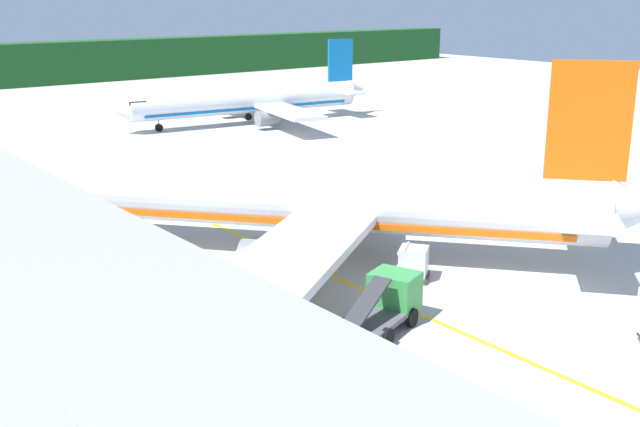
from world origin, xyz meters
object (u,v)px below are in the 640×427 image
object	(u,v)px
airliner_foreground	(304,199)
cargo_container_mid	(413,263)
airliner_mid_apron	(250,101)
service_truck_baggage	(385,303)
crew_loader_right	(434,386)
crew_loader_left	(118,271)
cargo_container_far	(158,272)
cargo_container_near	(264,407)
crew_marshaller	(39,237)

from	to	relation	value
airliner_foreground	cargo_container_mid	world-z (taller)	airliner_foreground
airliner_mid_apron	service_truck_baggage	bearing A→B (deg)	-117.36
airliner_foreground	crew_loader_right	bearing A→B (deg)	-112.31
airliner_foreground	crew_loader_left	world-z (taller)	airliner_foreground
cargo_container_mid	cargo_container_far	bearing A→B (deg)	147.54
service_truck_baggage	crew_loader_left	world-z (taller)	service_truck_baggage
cargo_container_mid	cargo_container_near	bearing A→B (deg)	-153.16
airliner_foreground	airliner_mid_apron	size ratio (longest dim) A/B	0.99
airliner_mid_apron	crew_loader_right	size ratio (longest dim) A/B	21.30
service_truck_baggage	crew_marshaller	size ratio (longest dim) A/B	3.66
airliner_foreground	crew_marshaller	distance (m)	16.31
cargo_container_mid	crew_loader_right	xyz separation A→B (m)	(-9.27, -10.44, 0.02)
cargo_container_mid	airliner_mid_apron	bearing A→B (deg)	65.98
crew_loader_right	service_truck_baggage	bearing A→B (deg)	61.23
crew_marshaller	crew_loader_left	xyz separation A→B (m)	(1.32, -8.39, -0.08)
crew_loader_left	crew_loader_right	world-z (taller)	crew_loader_left
crew_loader_left	airliner_mid_apron	bearing A→B (deg)	49.39
cargo_container_far	crew_marshaller	size ratio (longest dim) A/B	1.30
crew_marshaller	cargo_container_mid	bearing A→B (deg)	-49.42
airliner_mid_apron	crew_marshaller	distance (m)	50.50
airliner_foreground	cargo_container_mid	bearing A→B (deg)	-75.04
cargo_container_near	cargo_container_far	bearing A→B (deg)	77.09
service_truck_baggage	cargo_container_mid	size ratio (longest dim) A/B	2.73
crew_marshaller	crew_loader_right	xyz separation A→B (m)	(5.48, -27.66, -0.11)
cargo_container_near	service_truck_baggage	bearing A→B (deg)	22.47
cargo_container_near	cargo_container_mid	xyz separation A→B (m)	(15.23, 7.71, -0.02)
airliner_foreground	crew_loader_right	size ratio (longest dim) A/B	21.19
cargo_container_near	cargo_container_mid	world-z (taller)	cargo_container_near
airliner_mid_apron	cargo_container_far	size ratio (longest dim) A/B	14.78
cargo_container_near	crew_loader_left	xyz separation A→B (m)	(1.80, 16.55, 0.02)
airliner_foreground	service_truck_baggage	bearing A→B (deg)	-108.07
cargo_container_far	cargo_container_mid	bearing A→B (deg)	-32.46
crew_marshaller	crew_loader_left	world-z (taller)	crew_marshaller
cargo_container_near	crew_marshaller	world-z (taller)	cargo_container_near
cargo_container_far	crew_loader_right	world-z (taller)	cargo_container_far
airliner_foreground	crew_marshaller	xyz separation A→B (m)	(-12.78, 9.86, -2.33)
airliner_mid_apron	crew_marshaller	world-z (taller)	airliner_mid_apron
crew_marshaller	airliner_mid_apron	bearing A→B (deg)	42.03
crew_loader_right	crew_loader_left	bearing A→B (deg)	102.17
crew_marshaller	airliner_foreground	bearing A→B (deg)	-37.64
crew_loader_left	crew_loader_right	size ratio (longest dim) A/B	1.03
crew_marshaller	crew_loader_left	bearing A→B (deg)	-81.06
airliner_mid_apron	crew_loader_right	bearing A→B (deg)	-117.51
crew_marshaller	cargo_container_far	bearing A→B (deg)	-72.91
crew_loader_right	airliner_foreground	bearing A→B (deg)	67.69
crew_loader_left	crew_loader_right	distance (m)	19.72
crew_loader_right	airliner_mid_apron	bearing A→B (deg)	62.49
service_truck_baggage	crew_marshaller	bearing A→B (deg)	113.64
cargo_container_near	crew_marshaller	bearing A→B (deg)	88.89
service_truck_baggage	cargo_container_far	xyz separation A→B (m)	(-6.17, 11.19, -0.28)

